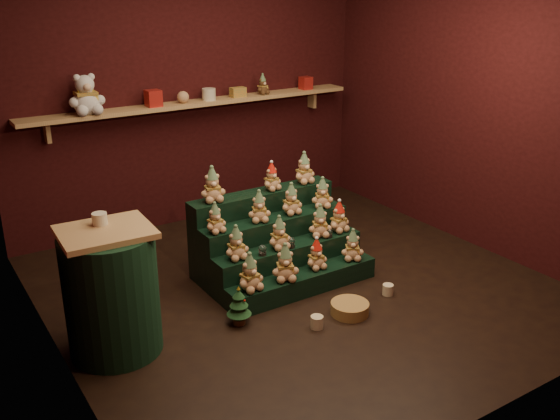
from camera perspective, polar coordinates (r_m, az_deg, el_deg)
ground at (r=5.43m, az=1.77°, el=-7.09°), size 4.00×4.00×0.00m
back_wall at (r=6.69m, az=-8.28°, el=10.74°), size 4.00×0.10×2.80m
front_wall at (r=3.52m, az=21.29°, el=0.54°), size 4.00×0.10×2.80m
left_wall at (r=4.16m, az=-22.00°, el=3.42°), size 0.10×4.00×2.80m
right_wall at (r=6.31m, az=17.65°, el=9.41°), size 0.10×4.00×2.80m
back_shelf at (r=6.55m, az=-7.57°, el=9.63°), size 3.60×0.26×0.24m
riser_tier_front at (r=5.31m, az=2.13°, el=-6.65°), size 1.40×0.22×0.18m
riser_tier_midfront at (r=5.44m, az=0.81°, el=-4.92°), size 1.40×0.22×0.36m
riser_tier_midback at (r=5.57m, az=-0.44°, el=-3.26°), size 1.40×0.22×0.54m
riser_tier_back at (r=5.70m, az=-1.63°, el=-1.68°), size 1.40×0.22×0.72m
teddy_0 at (r=4.94m, az=-2.78°, el=-5.69°), size 0.25×0.23×0.31m
teddy_1 at (r=5.09m, az=0.48°, el=-4.82°), size 0.28×0.27×0.31m
teddy_2 at (r=5.31m, az=3.34°, el=-4.03°), size 0.20×0.18×0.27m
teddy_3 at (r=5.50m, az=6.65°, el=-3.18°), size 0.26×0.25×0.28m
teddy_4 at (r=5.06m, az=-4.03°, el=-3.00°), size 0.21×0.19×0.28m
teddy_5 at (r=5.24m, az=-0.07°, el=-2.08°), size 0.21×0.19×0.28m
teddy_6 at (r=5.49m, az=3.67°, el=-1.00°), size 0.26×0.25×0.29m
teddy_7 at (r=5.61m, az=5.40°, el=-0.60°), size 0.22×0.20×0.28m
teddy_8 at (r=5.13m, az=-5.96°, el=-0.73°), size 0.20×0.19×0.25m
teddy_9 at (r=5.33m, az=-1.92°, el=0.34°), size 0.24×0.23×0.27m
teddy_10 at (r=5.50m, az=1.03°, el=1.02°), size 0.20×0.18×0.28m
teddy_11 at (r=5.67m, az=3.89°, el=1.59°), size 0.26×0.25×0.28m
teddy_12 at (r=5.31m, az=-6.21°, el=2.34°), size 0.25×0.23×0.30m
teddy_13 at (r=5.57m, az=-0.78°, el=3.08°), size 0.20×0.19×0.25m
teddy_14 at (r=5.76m, az=2.21°, el=3.86°), size 0.21×0.19×0.29m
snow_globe_a at (r=5.15m, az=-1.62°, el=-3.68°), size 0.07×0.07×0.09m
snow_globe_b at (r=5.29m, az=1.02°, el=-2.98°), size 0.07×0.07×0.09m
snow_globe_c at (r=5.51m, az=4.52°, el=-2.12°), size 0.06×0.06×0.08m
side_table at (r=4.53m, az=-15.14°, el=-7.24°), size 0.65×0.65×0.94m
table_ornament at (r=4.41m, az=-16.17°, el=-0.78°), size 0.10×0.10×0.08m
mini_christmas_tree at (r=4.84m, az=-3.78°, el=-8.71°), size 0.19×0.19×0.33m
mug_left at (r=4.84m, az=3.39°, el=-10.19°), size 0.10×0.10×0.10m
mug_right at (r=5.37m, az=9.84°, el=-7.19°), size 0.09×0.09×0.09m
wicker_basket at (r=5.04m, az=6.40°, el=-8.92°), size 0.33×0.33×0.10m
white_bear at (r=6.08m, az=-17.39°, el=10.52°), size 0.34×0.31×0.47m
brown_bear at (r=6.86m, az=-1.59°, el=11.41°), size 0.17×0.16×0.21m
gift_tin_red_a at (r=6.32m, az=-11.50°, el=9.98°), size 0.14×0.14×0.16m
gift_tin_cream at (r=6.57m, az=-6.52°, el=10.46°), size 0.14×0.14×0.12m
gift_tin_red_b at (r=7.18m, az=2.37°, el=11.53°), size 0.12×0.12×0.14m
shelf_plush_ball at (r=6.45m, az=-8.86°, el=10.16°), size 0.12×0.12×0.12m
scarf_gift_box at (r=6.73m, az=-3.87°, el=10.70°), size 0.16×0.10×0.10m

